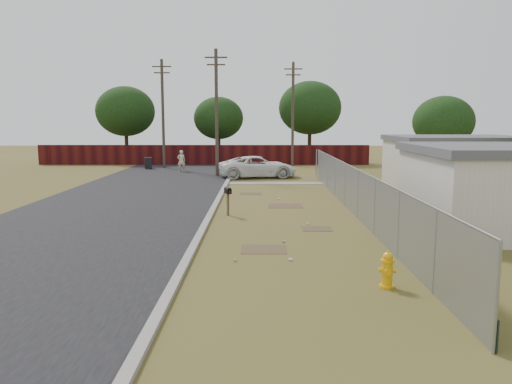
{
  "coord_description": "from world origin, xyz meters",
  "views": [
    {
      "loc": [
        -0.94,
        -20.13,
        3.99
      ],
      "look_at": [
        -1.07,
        -0.03,
        1.1
      ],
      "focal_mm": 35.0,
      "sensor_mm": 36.0,
      "label": 1
    }
  ],
  "objects_px": {
    "mailbox": "(228,193)",
    "trash_bin": "(148,163)",
    "fire_hydrant": "(387,270)",
    "pickup_truck": "(258,167)",
    "pedestrian": "(181,161)"
  },
  "relations": [
    {
      "from": "fire_hydrant",
      "to": "trash_bin",
      "type": "distance_m",
      "value": 32.13
    },
    {
      "from": "pickup_truck",
      "to": "pedestrian",
      "type": "distance_m",
      "value": 7.16
    },
    {
      "from": "pedestrian",
      "to": "trash_bin",
      "type": "relative_size",
      "value": 1.8
    },
    {
      "from": "mailbox",
      "to": "pedestrian",
      "type": "relative_size",
      "value": 0.71
    },
    {
      "from": "trash_bin",
      "to": "fire_hydrant",
      "type": "bearing_deg",
      "value": -67.46
    },
    {
      "from": "fire_hydrant",
      "to": "pedestrian",
      "type": "distance_m",
      "value": 28.78
    },
    {
      "from": "mailbox",
      "to": "pickup_truck",
      "type": "distance_m",
      "value": 14.26
    },
    {
      "from": "mailbox",
      "to": "trash_bin",
      "type": "relative_size",
      "value": 1.29
    },
    {
      "from": "pedestrian",
      "to": "trash_bin",
      "type": "bearing_deg",
      "value": -50.0
    },
    {
      "from": "pickup_truck",
      "to": "pedestrian",
      "type": "xyz_separation_m",
      "value": [
        -6.0,
        3.9,
        0.09
      ]
    },
    {
      "from": "fire_hydrant",
      "to": "pickup_truck",
      "type": "xyz_separation_m",
      "value": [
        -3.17,
        23.38,
        0.33
      ]
    },
    {
      "from": "fire_hydrant",
      "to": "trash_bin",
      "type": "xyz_separation_m",
      "value": [
        -12.32,
        29.68,
        0.06
      ]
    },
    {
      "from": "pedestrian",
      "to": "fire_hydrant",
      "type": "bearing_deg",
      "value": 95.9
    },
    {
      "from": "fire_hydrant",
      "to": "mailbox",
      "type": "xyz_separation_m",
      "value": [
        -4.4,
        9.18,
        0.53
      ]
    },
    {
      "from": "pickup_truck",
      "to": "trash_bin",
      "type": "distance_m",
      "value": 11.11
    }
  ]
}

